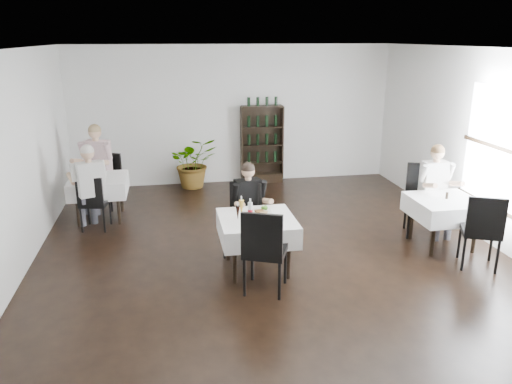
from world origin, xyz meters
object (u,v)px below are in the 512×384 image
wine_shelf (262,145)px  diner_main (250,201)px  main_table (257,228)px  potted_tree (193,162)px

wine_shelf → diner_main: size_ratio=1.26×
main_table → diner_main: (0.01, 0.63, 0.18)m
potted_tree → main_table: bearing=-81.5°
wine_shelf → potted_tree: bearing=-175.7°
main_table → potted_tree: 4.25m
diner_main → main_table: bearing=-90.5°
main_table → potted_tree: (-0.63, 4.20, -0.07)m
wine_shelf → diner_main: 3.79m
diner_main → potted_tree: bearing=100.1°
potted_tree → diner_main: (0.64, -3.57, 0.25)m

